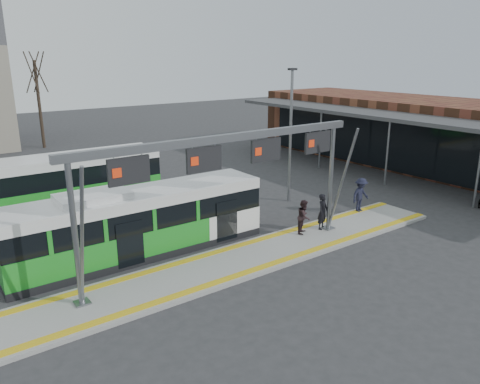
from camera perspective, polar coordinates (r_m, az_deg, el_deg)
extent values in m
plane|color=#2D2D30|center=(19.62, 0.11, -8.52)|extent=(120.00, 120.00, 0.00)
cube|color=gray|center=(19.59, 0.11, -8.32)|extent=(22.00, 3.00, 0.15)
cube|color=gray|center=(24.65, -18.82, -3.92)|extent=(20.00, 3.00, 0.15)
cube|color=gold|center=(20.41, -1.83, -7.01)|extent=(22.00, 0.35, 0.02)
cube|color=gold|center=(18.73, 2.23, -9.27)|extent=(22.00, 0.35, 0.02)
cube|color=gold|center=(25.67, -19.64, -3.00)|extent=(20.00, 0.35, 0.02)
cylinder|color=slate|center=(16.16, -19.49, -4.85)|extent=(0.20, 0.20, 5.05)
cube|color=slate|center=(17.18, -18.69, -12.64)|extent=(0.50, 0.50, 0.06)
cylinder|color=slate|center=(15.53, -18.71, -5.64)|extent=(0.12, 1.46, 4.90)
cylinder|color=slate|center=(22.43, 11.02, 1.66)|extent=(0.20, 0.20, 5.05)
cube|color=slate|center=(23.18, 10.68, -4.31)|extent=(0.50, 0.50, 0.06)
cylinder|color=slate|center=(21.98, 12.35, 1.28)|extent=(0.12, 1.46, 4.90)
cube|color=slate|center=(18.00, -1.74, 6.58)|extent=(13.00, 0.25, 0.30)
cube|color=black|center=(16.26, -13.40, 2.54)|extent=(1.50, 0.12, 0.95)
cube|color=red|center=(16.03, -14.77, 2.25)|extent=(0.32, 0.02, 0.32)
cube|color=black|center=(17.60, -4.40, 3.99)|extent=(1.50, 0.12, 0.95)
cube|color=red|center=(17.31, -5.54, 3.75)|extent=(0.32, 0.02, 0.32)
cube|color=black|center=(19.32, 3.17, 5.13)|extent=(1.50, 0.12, 0.95)
cube|color=red|center=(18.99, 2.26, 4.94)|extent=(0.32, 0.02, 0.32)
cube|color=black|center=(21.33, 9.44, 6.01)|extent=(1.50, 0.12, 0.95)
cube|color=red|center=(20.96, 8.71, 5.86)|extent=(0.32, 0.02, 0.32)
cube|color=brown|center=(37.82, 24.12, 6.22)|extent=(8.00, 32.00, 5.00)
cube|color=black|center=(34.35, 20.50, 4.87)|extent=(0.15, 28.00, 3.60)
cube|color=#3F3F42|center=(32.93, 19.63, 8.56)|extent=(4.00, 30.00, 0.25)
cylinder|color=slate|center=(28.87, 27.09, 2.36)|extent=(0.14, 0.14, 4.30)
cylinder|color=slate|center=(31.89, 17.52, 4.59)|extent=(0.14, 0.14, 4.30)
cylinder|color=slate|center=(35.67, 9.76, 6.31)|extent=(0.14, 0.14, 4.30)
cube|color=black|center=(20.77, -11.98, -6.95)|extent=(11.14, 2.46, 0.32)
cube|color=#1F9025|center=(20.51, -12.10, -5.16)|extent=(11.14, 2.46, 1.07)
cube|color=black|center=(20.17, -12.26, -2.53)|extent=(11.14, 2.39, 0.93)
cube|color=white|center=(19.96, -12.38, -0.64)|extent=(11.14, 2.46, 0.46)
cube|color=orange|center=(22.65, 0.54, 1.54)|extent=(0.06, 1.65, 0.26)
cube|color=white|center=(19.24, -17.49, -0.53)|extent=(2.79, 1.68, 0.28)
cylinder|color=black|center=(18.67, -21.77, -9.58)|extent=(0.93, 0.29, 0.93)
cylinder|color=black|center=(20.52, -23.26, -7.37)|extent=(0.93, 0.29, 0.93)
cylinder|color=black|center=(21.27, -2.64, -5.14)|extent=(0.93, 0.29, 0.93)
cylinder|color=black|center=(22.91, -5.48, -3.59)|extent=(0.93, 0.29, 0.93)
cube|color=black|center=(27.63, -21.98, -1.85)|extent=(12.06, 2.75, 0.35)
cube|color=#1F9025|center=(27.42, -22.15, -0.36)|extent=(12.06, 2.75, 1.15)
cube|color=black|center=(27.15, -22.39, 1.81)|extent=(12.05, 2.67, 1.00)
cube|color=white|center=(26.99, -22.57, 3.36)|extent=(12.06, 2.75, 0.50)
cylinder|color=black|center=(27.49, -14.21, -0.52)|extent=(1.01, 0.32, 1.00)
cylinder|color=black|center=(29.53, -15.84, 0.53)|extent=(1.01, 0.32, 1.00)
imported|color=black|center=(22.82, 10.04, -2.36)|extent=(0.74, 0.61, 1.74)
imported|color=#2C1D20|center=(22.19, 7.80, -2.99)|extent=(0.99, 0.94, 1.61)
imported|color=black|center=(25.76, 14.48, -0.34)|extent=(1.22, 0.73, 1.84)
cylinder|color=#382B21|center=(46.48, -23.27, 9.73)|extent=(0.28, 0.28, 7.80)
cylinder|color=slate|center=(26.78, 6.16, 6.62)|extent=(0.16, 0.16, 7.51)
cube|color=black|center=(26.41, 6.42, 14.67)|extent=(0.50, 0.25, 0.12)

